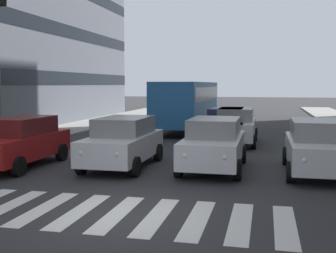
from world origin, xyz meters
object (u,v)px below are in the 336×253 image
car_2 (123,141)px  car_row2_0 (236,126)px  car_row2_1 (226,125)px  bus_behind_traffic (188,100)px  car_0 (318,147)px  car_1 (214,143)px  street_lamp_right (7,38)px  car_3 (19,141)px

car_2 → car_row2_0: bearing=-116.9°
car_row2_0 → car_row2_1: same height
bus_behind_traffic → car_row2_0: bearing=119.6°
car_2 → car_0: bearing=-177.9°
car_0 → car_1: 3.31m
street_lamp_right → car_2: bearing=160.6°
car_row2_1 → car_1: bearing=91.7°
car_row2_0 → car_row2_1: 0.47m
car_1 → car_row2_1: 6.52m
car_0 → car_row2_1: 7.39m
car_0 → bus_behind_traffic: bus_behind_traffic is taller
car_row2_0 → bus_behind_traffic: size_ratio=0.42×
bus_behind_traffic → street_lamp_right: size_ratio=1.39×
car_row2_1 → street_lamp_right: bearing=28.7°
street_lamp_right → car_3: bearing=127.6°
car_0 → street_lamp_right: (12.14, -1.77, 3.87)m
car_2 → bus_behind_traffic: (-0.00, -12.69, 0.97)m
car_1 → car_3: 6.76m
car_1 → bus_behind_traffic: size_ratio=0.42×
car_2 → car_row2_0: 7.52m
car_1 → bus_behind_traffic: 12.89m
bus_behind_traffic → street_lamp_right: bearing=61.9°
bus_behind_traffic → car_2: bearing=90.0°
car_3 → car_1: bearing=-171.5°
car_row2_1 → bus_behind_traffic: bus_behind_traffic is taller
street_lamp_right → car_0: bearing=171.7°
car_row2_0 → car_row2_1: bearing=-3.7°
car_2 → car_1: bearing=-176.0°
car_3 → street_lamp_right: (2.15, -2.79, 3.87)m
car_row2_0 → street_lamp_right: size_ratio=0.59×
car_0 → car_row2_1: size_ratio=1.00×
car_2 → street_lamp_right: bearing=-19.4°
car_0 → street_lamp_right: street_lamp_right is taller
bus_behind_traffic → car_1: bearing=104.1°
car_0 → car_2: bearing=2.1°
car_2 → car_row2_1: (-2.94, -6.74, 0.00)m
car_2 → car_row2_1: bearing=-113.6°
car_0 → street_lamp_right: size_ratio=0.59×
car_1 → car_row2_0: bearing=-92.4°
car_row2_1 → car_row2_0: bearing=176.3°
car_row2_1 → car_3: bearing=49.2°
car_1 → car_2: 3.14m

